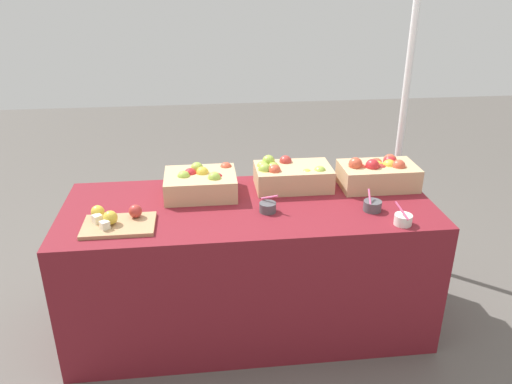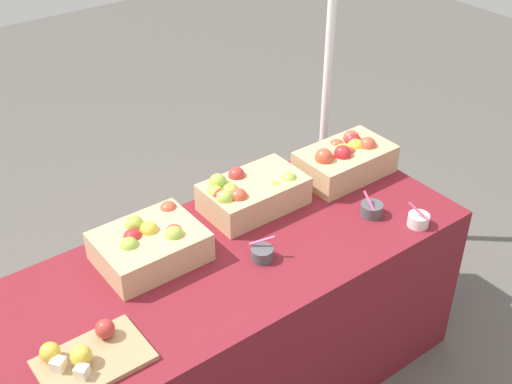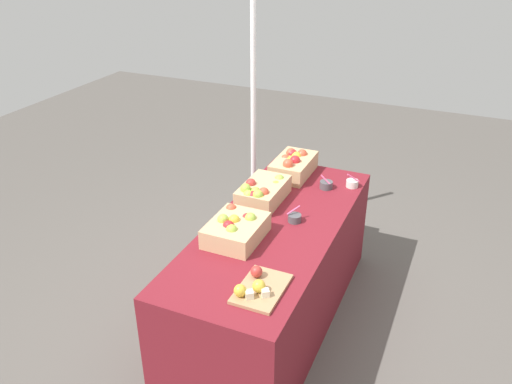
{
  "view_description": "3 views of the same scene",
  "coord_description": "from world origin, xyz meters",
  "px_view_note": "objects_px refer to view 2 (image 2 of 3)",
  "views": [
    {
      "loc": [
        -0.23,
        -2.34,
        1.86
      ],
      "look_at": [
        0.04,
        -0.01,
        0.81
      ],
      "focal_mm": 35.51,
      "sensor_mm": 36.0,
      "label": 1
    },
    {
      "loc": [
        -1.08,
        -1.6,
        2.32
      ],
      "look_at": [
        0.17,
        0.05,
        0.92
      ],
      "focal_mm": 46.65,
      "sensor_mm": 36.0,
      "label": 2
    },
    {
      "loc": [
        -2.61,
        -1.01,
        2.42
      ],
      "look_at": [
        -0.13,
        0.07,
        1.01
      ],
      "focal_mm": 36.88,
      "sensor_mm": 36.0,
      "label": 3
    }
  ],
  "objects_px": {
    "apple_crate_middle": "(251,193)",
    "tent_pole": "(328,77)",
    "sample_bowl_near": "(372,209)",
    "sample_bowl_far": "(262,253)",
    "sample_bowl_mid": "(418,220)",
    "apple_crate_right": "(150,244)",
    "cutting_board_front": "(87,356)",
    "apple_crate_left": "(345,159)"
  },
  "relations": [
    {
      "from": "apple_crate_middle",
      "to": "tent_pole",
      "type": "height_order",
      "value": "tent_pole"
    },
    {
      "from": "sample_bowl_near",
      "to": "tent_pole",
      "type": "xyz_separation_m",
      "value": [
        0.42,
        0.75,
        0.19
      ]
    },
    {
      "from": "apple_crate_middle",
      "to": "apple_crate_right",
      "type": "distance_m",
      "value": 0.49
    },
    {
      "from": "sample_bowl_near",
      "to": "tent_pole",
      "type": "height_order",
      "value": "tent_pole"
    },
    {
      "from": "sample_bowl_near",
      "to": "apple_crate_left",
      "type": "bearing_deg",
      "value": 66.85
    },
    {
      "from": "sample_bowl_mid",
      "to": "cutting_board_front",
      "type": "bearing_deg",
      "value": 173.99
    },
    {
      "from": "apple_crate_middle",
      "to": "cutting_board_front",
      "type": "relative_size",
      "value": 1.23
    },
    {
      "from": "apple_crate_right",
      "to": "sample_bowl_near",
      "type": "bearing_deg",
      "value": -19.3
    },
    {
      "from": "sample_bowl_mid",
      "to": "sample_bowl_far",
      "type": "height_order",
      "value": "sample_bowl_mid"
    },
    {
      "from": "apple_crate_middle",
      "to": "sample_bowl_mid",
      "type": "height_order",
      "value": "apple_crate_middle"
    },
    {
      "from": "cutting_board_front",
      "to": "tent_pole",
      "type": "xyz_separation_m",
      "value": [
        1.67,
        0.77,
        0.19
      ]
    },
    {
      "from": "apple_crate_right",
      "to": "cutting_board_front",
      "type": "bearing_deg",
      "value": -142.05
    },
    {
      "from": "apple_crate_right",
      "to": "sample_bowl_mid",
      "type": "xyz_separation_m",
      "value": [
        0.94,
        -0.46,
        -0.04
      ]
    },
    {
      "from": "cutting_board_front",
      "to": "sample_bowl_near",
      "type": "distance_m",
      "value": 1.25
    },
    {
      "from": "cutting_board_front",
      "to": "sample_bowl_far",
      "type": "bearing_deg",
      "value": 5.17
    },
    {
      "from": "apple_crate_left",
      "to": "sample_bowl_far",
      "type": "xyz_separation_m",
      "value": [
        -0.65,
        -0.25,
        -0.05
      ]
    },
    {
      "from": "cutting_board_front",
      "to": "apple_crate_left",
      "type": "bearing_deg",
      "value": 12.8
    },
    {
      "from": "cutting_board_front",
      "to": "sample_bowl_near",
      "type": "height_order",
      "value": "sample_bowl_near"
    },
    {
      "from": "apple_crate_middle",
      "to": "sample_bowl_mid",
      "type": "xyz_separation_m",
      "value": [
        0.46,
        -0.49,
        -0.05
      ]
    },
    {
      "from": "apple_crate_left",
      "to": "sample_bowl_mid",
      "type": "xyz_separation_m",
      "value": [
        -0.03,
        -0.45,
        -0.05
      ]
    },
    {
      "from": "apple_crate_right",
      "to": "sample_bowl_near",
      "type": "height_order",
      "value": "apple_crate_right"
    },
    {
      "from": "sample_bowl_near",
      "to": "sample_bowl_mid",
      "type": "xyz_separation_m",
      "value": [
        0.1,
        -0.16,
        -0.0
      ]
    },
    {
      "from": "cutting_board_front",
      "to": "tent_pole",
      "type": "bearing_deg",
      "value": 24.6
    },
    {
      "from": "apple_crate_right",
      "to": "tent_pole",
      "type": "relative_size",
      "value": 0.2
    },
    {
      "from": "sample_bowl_far",
      "to": "cutting_board_front",
      "type": "bearing_deg",
      "value": -174.83
    },
    {
      "from": "apple_crate_middle",
      "to": "tent_pole",
      "type": "distance_m",
      "value": 0.9
    },
    {
      "from": "cutting_board_front",
      "to": "sample_bowl_near",
      "type": "relative_size",
      "value": 3.18
    },
    {
      "from": "sample_bowl_near",
      "to": "sample_bowl_far",
      "type": "relative_size",
      "value": 1.1
    },
    {
      "from": "apple_crate_left",
      "to": "apple_crate_right",
      "type": "bearing_deg",
      "value": 179.8
    },
    {
      "from": "apple_crate_middle",
      "to": "sample_bowl_near",
      "type": "xyz_separation_m",
      "value": [
        0.36,
        -0.33,
        -0.05
      ]
    },
    {
      "from": "apple_crate_right",
      "to": "apple_crate_left",
      "type": "bearing_deg",
      "value": -0.2
    },
    {
      "from": "tent_pole",
      "to": "sample_bowl_far",
      "type": "bearing_deg",
      "value": -143.44
    },
    {
      "from": "cutting_board_front",
      "to": "sample_bowl_near",
      "type": "xyz_separation_m",
      "value": [
        1.25,
        0.02,
        0.0
      ]
    },
    {
      "from": "apple_crate_left",
      "to": "cutting_board_front",
      "type": "xyz_separation_m",
      "value": [
        -1.37,
        -0.31,
        -0.05
      ]
    },
    {
      "from": "apple_crate_right",
      "to": "sample_bowl_far",
      "type": "height_order",
      "value": "apple_crate_right"
    },
    {
      "from": "apple_crate_middle",
      "to": "sample_bowl_mid",
      "type": "relative_size",
      "value": 3.74
    },
    {
      "from": "sample_bowl_far",
      "to": "sample_bowl_near",
      "type": "bearing_deg",
      "value": -5.06
    },
    {
      "from": "apple_crate_middle",
      "to": "sample_bowl_near",
      "type": "bearing_deg",
      "value": -42.77
    },
    {
      "from": "apple_crate_right",
      "to": "sample_bowl_near",
      "type": "relative_size",
      "value": 3.58
    },
    {
      "from": "apple_crate_right",
      "to": "sample_bowl_far",
      "type": "xyz_separation_m",
      "value": [
        0.32,
        -0.25,
        -0.04
      ]
    },
    {
      "from": "apple_crate_right",
      "to": "tent_pole",
      "type": "xyz_separation_m",
      "value": [
        1.27,
        0.45,
        0.15
      ]
    },
    {
      "from": "apple_crate_middle",
      "to": "sample_bowl_far",
      "type": "xyz_separation_m",
      "value": [
        -0.16,
        -0.29,
        -0.05
      ]
    }
  ]
}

